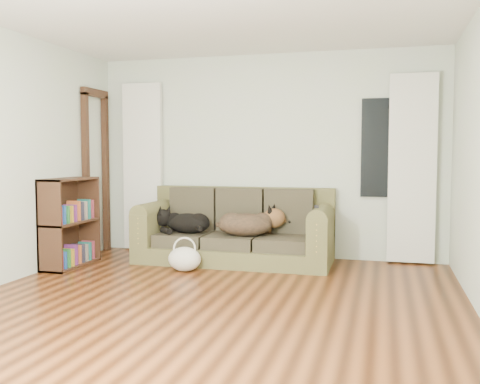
% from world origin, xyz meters
% --- Properties ---
extents(floor, '(5.00, 5.00, 0.00)m').
position_xyz_m(floor, '(0.00, 0.00, 0.00)').
color(floor, '#371909').
rests_on(floor, ground).
extents(wall_back, '(4.50, 0.04, 2.60)m').
position_xyz_m(wall_back, '(0.00, 2.50, 1.30)').
color(wall_back, beige).
rests_on(wall_back, ground).
extents(curtain_left, '(0.55, 0.08, 2.25)m').
position_xyz_m(curtain_left, '(-1.70, 2.42, 1.15)').
color(curtain_left, silver).
rests_on(curtain_left, ground).
extents(curtain_right, '(0.55, 0.08, 2.25)m').
position_xyz_m(curtain_right, '(1.80, 2.42, 1.15)').
color(curtain_right, silver).
rests_on(curtain_right, ground).
extents(window_pane, '(0.50, 0.03, 1.20)m').
position_xyz_m(window_pane, '(1.45, 2.47, 1.40)').
color(window_pane, black).
rests_on(window_pane, wall_back).
extents(door_casing, '(0.07, 0.60, 2.10)m').
position_xyz_m(door_casing, '(-2.20, 2.05, 1.05)').
color(door_casing, '#311F0E').
rests_on(door_casing, ground).
extents(sofa, '(2.36, 1.02, 0.96)m').
position_xyz_m(sofa, '(-0.28, 1.98, 0.45)').
color(sofa, '#464426').
rests_on(sofa, floor).
extents(dog_black_lab, '(0.69, 0.58, 0.25)m').
position_xyz_m(dog_black_lab, '(-0.89, 1.90, 0.48)').
color(dog_black_lab, black).
rests_on(dog_black_lab, sofa).
extents(dog_shepherd, '(0.74, 0.58, 0.30)m').
position_xyz_m(dog_shepherd, '(-0.08, 1.89, 0.49)').
color(dog_shepherd, black).
rests_on(dog_shepherd, sofa).
extents(tv_remote, '(0.07, 0.18, 0.02)m').
position_xyz_m(tv_remote, '(0.74, 1.79, 0.73)').
color(tv_remote, black).
rests_on(tv_remote, sofa).
extents(tote_bag, '(0.42, 0.35, 0.28)m').
position_xyz_m(tote_bag, '(-0.68, 1.33, 0.16)').
color(tote_bag, beige).
rests_on(tote_bag, floor).
extents(bookshelf, '(0.38, 0.86, 1.04)m').
position_xyz_m(bookshelf, '(-2.09, 1.25, 0.50)').
color(bookshelf, '#311F0E').
rests_on(bookshelf, floor).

